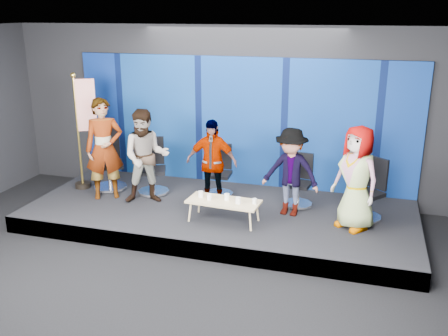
{
  "coord_description": "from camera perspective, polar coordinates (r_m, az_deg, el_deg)",
  "views": [
    {
      "loc": [
        2.49,
        -5.65,
        3.77
      ],
      "look_at": [
        0.1,
        2.4,
        1.1
      ],
      "focal_mm": 40.0,
      "sensor_mm": 36.0,
      "label": 1
    }
  ],
  "objects": [
    {
      "name": "mug_b",
      "position": [
        8.51,
        -1.68,
        -3.32
      ],
      "size": [
        0.08,
        0.08,
        0.1
      ],
      "primitive_type": "cylinder",
      "color": "white",
      "rests_on": "coffee_table"
    },
    {
      "name": "panelist_d",
      "position": [
        8.73,
        7.63,
        -0.47
      ],
      "size": [
        1.08,
        0.72,
        1.56
      ],
      "primitive_type": "imported",
      "rotation": [
        0.0,
        0.0,
        -0.14
      ],
      "color": "black",
      "rests_on": "riser"
    },
    {
      "name": "panelist_c",
      "position": [
        9.11,
        -1.43,
        0.63
      ],
      "size": [
        0.97,
        0.45,
        1.61
      ],
      "primitive_type": "imported",
      "rotation": [
        0.0,
        0.0,
        0.06
      ],
      "color": "black",
      "rests_on": "riser"
    },
    {
      "name": "chair_d",
      "position": [
        9.32,
        8.57,
        -2.33
      ],
      "size": [
        0.62,
        0.62,
        0.97
      ],
      "rotation": [
        0.0,
        0.0,
        -0.14
      ],
      "color": "silver",
      "rests_on": "riser"
    },
    {
      "name": "chair_c",
      "position": [
        9.72,
        -0.52,
        -1.23
      ],
      "size": [
        0.6,
        0.6,
        0.99
      ],
      "rotation": [
        0.0,
        0.0,
        0.06
      ],
      "color": "silver",
      "rests_on": "riser"
    },
    {
      "name": "panelist_b",
      "position": [
        9.3,
        -8.9,
        1.29
      ],
      "size": [
        1.05,
        0.94,
        1.77
      ],
      "primitive_type": "imported",
      "rotation": [
        0.0,
        0.0,
        0.38
      ],
      "color": "black",
      "rests_on": "riser"
    },
    {
      "name": "backdrop",
      "position": [
        10.15,
        1.94,
        5.28
      ],
      "size": [
        7.0,
        0.08,
        2.6
      ],
      "primitive_type": "cube",
      "color": "navy",
      "rests_on": "riser"
    },
    {
      "name": "chair_e",
      "position": [
        8.96,
        16.06,
        -3.44
      ],
      "size": [
        0.85,
        0.85,
        1.07
      ],
      "rotation": [
        0.0,
        0.0,
        -0.67
      ],
      "color": "silver",
      "rests_on": "riser"
    },
    {
      "name": "riser",
      "position": [
        9.26,
        -0.44,
        -5.38
      ],
      "size": [
        7.0,
        3.0,
        0.3
      ],
      "primitive_type": "cube",
      "color": "black",
      "rests_on": "ground"
    },
    {
      "name": "mug_a",
      "position": [
        8.62,
        -2.67,
        -3.01
      ],
      "size": [
        0.09,
        0.09,
        0.11
      ],
      "primitive_type": "cylinder",
      "color": "white",
      "rests_on": "coffee_table"
    },
    {
      "name": "coffee_table",
      "position": [
        8.49,
        -0.04,
        -3.93
      ],
      "size": [
        1.27,
        0.6,
        0.38
      ],
      "rotation": [
        0.0,
        0.0,
        -0.07
      ],
      "color": "tan",
      "rests_on": "riser"
    },
    {
      "name": "ground",
      "position": [
        7.24,
        -6.39,
        -13.88
      ],
      "size": [
        10.0,
        10.0,
        0.0
      ],
      "primitive_type": "plane",
      "color": "black",
      "rests_on": "ground"
    },
    {
      "name": "chair_a",
      "position": [
        10.33,
        -12.98,
        -0.17
      ],
      "size": [
        0.92,
        0.92,
        1.19
      ],
      "rotation": [
        0.0,
        0.0,
        0.55
      ],
      "color": "silver",
      "rests_on": "riser"
    },
    {
      "name": "flag_stand",
      "position": [
        10.26,
        -15.71,
        4.39
      ],
      "size": [
        0.5,
        0.36,
        2.33
      ],
      "rotation": [
        0.0,
        0.0,
        0.55
      ],
      "color": "black",
      "rests_on": "riser"
    },
    {
      "name": "mug_e",
      "position": [
        8.35,
        3.51,
        -3.8
      ],
      "size": [
        0.08,
        0.08,
        0.09
      ],
      "primitive_type": "cylinder",
      "color": "white",
      "rests_on": "coffee_table"
    },
    {
      "name": "panelist_e",
      "position": [
        8.36,
        14.91,
        -1.11
      ],
      "size": [
        1.01,
        0.96,
        1.74
      ],
      "primitive_type": "imported",
      "rotation": [
        0.0,
        0.0,
        -0.67
      ],
      "color": "black",
      "rests_on": "riser"
    },
    {
      "name": "mug_c",
      "position": [
        8.49,
        0.32,
        -3.32
      ],
      "size": [
        0.09,
        0.09,
        0.11
      ],
      "primitive_type": "cylinder",
      "color": "white",
      "rests_on": "coffee_table"
    },
    {
      "name": "room_walls",
      "position": [
        6.32,
        -7.14,
        5.26
      ],
      "size": [
        10.02,
        8.02,
        3.51
      ],
      "color": "black",
      "rests_on": "ground"
    },
    {
      "name": "panelist_a",
      "position": [
        9.68,
        -13.52,
        2.14
      ],
      "size": [
        0.84,
        0.76,
        1.93
      ],
      "primitive_type": "imported",
      "rotation": [
        0.0,
        0.0,
        0.55
      ],
      "color": "black",
      "rests_on": "riser"
    },
    {
      "name": "mug_d",
      "position": [
        8.34,
        1.62,
        -3.73
      ],
      "size": [
        0.09,
        0.09,
        0.11
      ],
      "primitive_type": "cylinder",
      "color": "white",
      "rests_on": "coffee_table"
    },
    {
      "name": "chair_b",
      "position": [
        9.93,
        -8.11,
        -0.8
      ],
      "size": [
        0.8,
        0.8,
        1.1
      ],
      "rotation": [
        0.0,
        0.0,
        0.38
      ],
      "color": "silver",
      "rests_on": "riser"
    }
  ]
}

